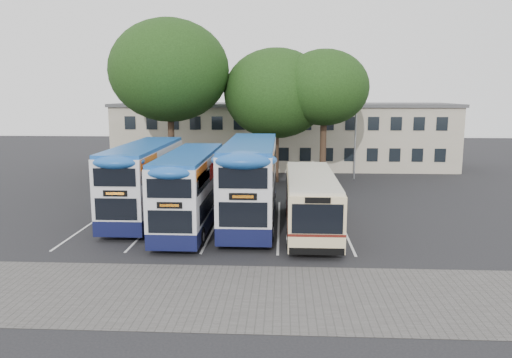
{
  "coord_description": "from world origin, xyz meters",
  "views": [
    {
      "loc": [
        -0.08,
        -22.03,
        7.25
      ],
      "look_at": [
        -1.52,
        5.0,
        2.53
      ],
      "focal_mm": 35.0,
      "sensor_mm": 36.0,
      "label": 1
    }
  ],
  "objects": [
    {
      "name": "ground",
      "position": [
        0.0,
        0.0,
        0.0
      ],
      "size": [
        120.0,
        120.0,
        0.0
      ],
      "primitive_type": "plane",
      "color": "black",
      "rests_on": "ground"
    },
    {
      "name": "tree_right",
      "position": [
        3.09,
        16.99,
        7.58
      ],
      "size": [
        6.84,
        6.84,
        10.51
      ],
      "color": "black",
      "rests_on": "ground"
    },
    {
      "name": "bus_dd_mid",
      "position": [
        -4.98,
        3.95,
        2.26
      ],
      "size": [
        2.39,
        9.87,
        4.11
      ],
      "color": "#0F1238",
      "rests_on": "ground"
    },
    {
      "name": "bay_lines",
      "position": [
        -3.75,
        5.0,
        0.01
      ],
      "size": [
        14.12,
        11.0,
        0.01
      ],
      "color": "silver",
      "rests_on": "ground"
    },
    {
      "name": "lamp_post",
      "position": [
        6.0,
        19.97,
        5.08
      ],
      "size": [
        0.25,
        1.05,
        9.06
      ],
      "color": "gray",
      "rests_on": "ground"
    },
    {
      "name": "bus_dd_right",
      "position": [
        -1.82,
        5.21,
        2.53
      ],
      "size": [
        2.67,
        11.01,
        4.59
      ],
      "color": "#0F1238",
      "rests_on": "ground"
    },
    {
      "name": "bus_dd_left",
      "position": [
        -8.05,
        6.1,
        2.36
      ],
      "size": [
        2.49,
        10.28,
        4.28
      ],
      "color": "#0F1238",
      "rests_on": "ground"
    },
    {
      "name": "bus_single",
      "position": [
        1.44,
        3.9,
        1.7
      ],
      "size": [
        2.56,
        10.06,
        3.0
      ],
      "color": "beige",
      "rests_on": "ground"
    },
    {
      "name": "tree_mid",
      "position": [
        -0.62,
        18.23,
        7.15
      ],
      "size": [
        8.38,
        8.38,
        10.72
      ],
      "color": "black",
      "rests_on": "ground"
    },
    {
      "name": "paving_strip",
      "position": [
        -2.0,
        -5.0,
        0.01
      ],
      "size": [
        40.0,
        6.0,
        0.01
      ],
      "primitive_type": "cube",
      "color": "#595654",
      "rests_on": "ground"
    },
    {
      "name": "depot_building",
      "position": [
        0.0,
        26.99,
        3.15
      ],
      "size": [
        32.4,
        8.4,
        6.2
      ],
      "color": "#A9A088",
      "rests_on": "ground"
    },
    {
      "name": "tree_left",
      "position": [
        -8.85,
        16.84,
        8.89
      ],
      "size": [
        9.28,
        9.28,
        12.85
      ],
      "color": "black",
      "rests_on": "ground"
    }
  ]
}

